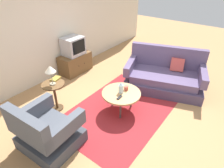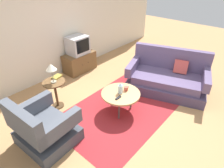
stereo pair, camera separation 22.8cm
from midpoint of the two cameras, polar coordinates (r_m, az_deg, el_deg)
name	(u,v)px [view 2 (the right image)]	position (r m, az deg, el deg)	size (l,w,h in m)	color
ground_plane	(122,114)	(4.04, 4.68, -8.81)	(16.00, 16.00, 0.00)	#AD7F51
back_wall	(44,27)	(5.05, -18.25, 15.85)	(9.00, 0.12, 2.70)	beige
area_rug	(120,110)	(4.12, 4.05, -7.86)	(2.59, 1.75, 0.00)	maroon
armchair	(44,129)	(3.42, -17.78, -12.69)	(0.89, 0.95, 0.91)	#3E424B
couch	(167,78)	(4.83, 17.32, 1.60)	(1.49, 2.01, 0.96)	#4B3E5C
coffee_table	(121,94)	(3.86, 4.30, -3.11)	(0.78, 0.78, 0.45)	tan
side_table	(55,89)	(4.10, -15.04, -1.48)	(0.46, 0.46, 0.63)	brown
tv_stand	(80,62)	(5.55, -8.44, 6.47)	(0.90, 0.50, 0.53)	brown
television	(78,45)	(5.37, -8.98, 11.35)	(0.54, 0.46, 0.48)	#B7B7BC
table_lamp	(51,68)	(3.84, -16.05, 4.63)	(0.21, 0.21, 0.40)	#9E937A
vase	(120,88)	(3.78, 4.25, -1.26)	(0.10, 0.10, 0.23)	silver
mug	(126,88)	(3.91, 5.86, -1.37)	(0.13, 0.08, 0.09)	#B74C3D
tv_remote_dark	(118,98)	(3.69, 3.65, -4.13)	(0.14, 0.05, 0.02)	black
book	(57,77)	(4.13, -14.54, 2.09)	(0.23, 0.18, 0.03)	olive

